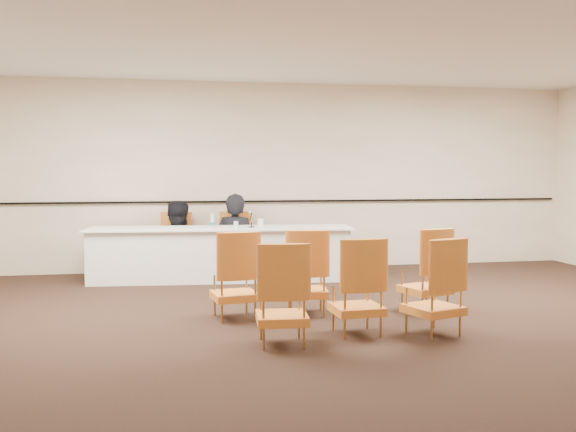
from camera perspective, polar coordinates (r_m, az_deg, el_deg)
The scene contains 20 objects.
floor at distance 6.69m, azimuth 4.88°, elevation -9.70°, with size 10.00×10.00×0.00m, color black.
ceiling at distance 6.65m, azimuth 5.04°, elevation 16.28°, with size 10.00×10.00×0.00m, color white.
wall_back at distance 10.41m, azimuth -0.98°, elevation 3.54°, with size 10.00×0.04×3.00m, color beige.
wall_rail at distance 10.38m, azimuth -0.94°, elevation 1.33°, with size 9.80×0.04×0.03m, color black.
panel_table at distance 9.40m, azimuth -6.03°, elevation -3.36°, with size 3.82×0.88×0.77m, color white, non-canonical shape.
panelist_main at distance 9.97m, azimuth -4.70°, elevation -3.17°, with size 0.66×0.43×1.80m, color black.
panelist_main_chair at distance 9.95m, azimuth -4.71°, elevation -2.41°, with size 0.50×0.50×0.95m, color orange, non-canonical shape.
panelist_second at distance 10.00m, azimuth -9.94°, elevation -3.50°, with size 0.82×0.64×1.69m, color black.
panelist_second_chair at distance 9.98m, azimuth -9.95°, elevation -2.44°, with size 0.50×0.50×0.95m, color orange, non-canonical shape.
papers at distance 9.35m, azimuth -2.92°, elevation -1.01°, with size 0.30×0.22×0.00m, color white.
microphone at distance 9.29m, azimuth -3.27°, elevation -0.28°, with size 0.09×0.18×0.25m, color black, non-canonical shape.
water_bottle at distance 9.32m, azimuth -6.74°, elevation -0.40°, with size 0.07×0.07×0.21m, color #17807E, non-canonical shape.
drinking_glass at distance 9.26m, azimuth -4.65°, elevation -0.77°, with size 0.06×0.06×0.10m, color silver.
coffee_cup at distance 9.27m, azimuth -2.45°, elevation -0.65°, with size 0.09×0.09×0.13m, color white.
aud_chair_front_left at distance 6.93m, azimuth -4.78°, elevation -5.21°, with size 0.50×0.50×0.95m, color orange, non-canonical shape.
aud_chair_front_mid at distance 7.12m, azimuth 1.63°, elevation -4.96°, with size 0.50×0.50×0.95m, color orange, non-canonical shape.
aud_chair_front_right at distance 7.43m, azimuth 12.08°, elevation -4.67°, with size 0.50×0.50×0.95m, color orange, non-canonical shape.
aud_chair_back_left at distance 5.87m, azimuth -0.55°, elevation -6.88°, with size 0.50×0.50×0.95m, color orange, non-canonical shape.
aud_chair_back_mid at distance 6.28m, azimuth 6.13°, elevation -6.18°, with size 0.50×0.50×0.95m, color orange, non-canonical shape.
aud_chair_back_right at distance 6.39m, azimuth 12.80°, elevation -6.09°, with size 0.50×0.50×0.95m, color orange, non-canonical shape.
Camera 1 is at (-1.75, -6.26, 1.58)m, focal length 40.00 mm.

